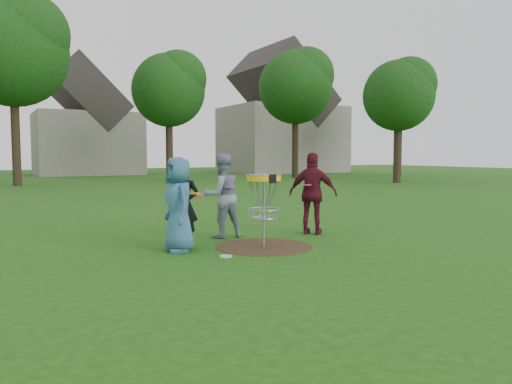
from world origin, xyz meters
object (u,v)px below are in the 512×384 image
player_blue (179,204)px  disc_golf_basket (264,192)px  player_black (183,205)px  player_maroon (313,193)px  player_grey (222,196)px

player_blue → disc_golf_basket: player_blue is taller
player_black → player_maroon: size_ratio=0.88×
player_maroon → disc_golf_basket: size_ratio=1.27×
player_grey → player_maroon: (1.88, -0.57, 0.01)m
player_blue → player_grey: (1.29, 0.98, 0.03)m
player_blue → player_grey: 1.62m
player_maroon → player_grey: bearing=28.6°
disc_golf_basket → player_grey: bearing=100.6°
player_grey → disc_golf_basket: 1.35m
player_maroon → disc_golf_basket: player_maroon is taller
player_black → player_grey: bearing=59.3°
player_black → player_grey: size_ratio=0.90×
player_maroon → disc_golf_basket: bearing=70.1°
player_blue → player_maroon: bearing=98.7°
player_blue → player_black: (0.24, 0.41, -0.06)m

